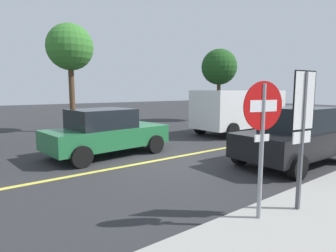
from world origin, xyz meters
TOP-DOWN VIEW (x-y plane):
  - ground_plane at (0.00, 0.00)m, footprint 80.00×80.00m
  - lane_marking_centre at (3.00, 0.00)m, footprint 28.00×0.16m
  - stop_sign at (-1.47, -4.49)m, footprint 0.75×0.18m
  - speed_limit_sign at (-0.64, -4.69)m, footprint 0.54×0.09m
  - white_van at (6.27, 2.10)m, footprint 5.22×2.30m
  - car_green_near_curb at (-1.29, 1.68)m, footprint 4.19×2.36m
  - car_black_approaching at (2.75, -2.78)m, footprint 3.93×2.09m
  - tree_left_verge at (-0.37, 7.77)m, footprint 2.38×2.38m
  - tree_right_verge at (9.88, 6.86)m, footprint 2.53×2.53m

SIDE VIEW (x-z plane):
  - ground_plane at x=0.00m, z-range 0.00..0.00m
  - lane_marking_centre at x=3.00m, z-range 0.00..0.01m
  - car_green_near_curb at x=-1.29m, z-range 0.01..1.59m
  - car_black_approaching at x=2.75m, z-range -0.01..1.69m
  - white_van at x=6.27m, z-range 0.17..2.37m
  - stop_sign at x=-1.47m, z-range 0.43..2.77m
  - speed_limit_sign at x=-0.64m, z-range 0.50..3.02m
  - tree_right_verge at x=9.88m, z-range 1.27..6.40m
  - tree_left_verge at x=-0.37m, z-range 1.56..7.17m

